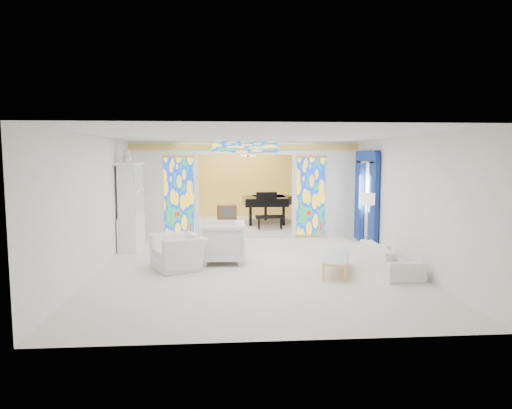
{
  "coord_description": "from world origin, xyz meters",
  "views": [
    {
      "loc": [
        -0.72,
        -12.04,
        2.56
      ],
      "look_at": [
        0.19,
        0.2,
        1.24
      ],
      "focal_mm": 32.0,
      "sensor_mm": 36.0,
      "label": 1
    }
  ],
  "objects": [
    {
      "name": "partition_wall",
      "position": [
        0.0,
        2.0,
        1.65
      ],
      "size": [
        7.0,
        0.22,
        3.0
      ],
      "color": "silver",
      "rests_on": "floor"
    },
    {
      "name": "china_cabinet",
      "position": [
        -3.22,
        0.6,
        1.17
      ],
      "size": [
        0.56,
        1.46,
        2.72
      ],
      "color": "white",
      "rests_on": "floor"
    },
    {
      "name": "alcove_platform",
      "position": [
        0.0,
        4.1,
        0.09
      ],
      "size": [
        6.8,
        3.8,
        0.18
      ],
      "primitive_type": "cube",
      "color": "silver",
      "rests_on": "floor"
    },
    {
      "name": "wall_front",
      "position": [
        0.0,
        -6.0,
        1.5
      ],
      "size": [
        7.0,
        0.02,
        3.0
      ],
      "primitive_type": "cube",
      "color": "silver",
      "rests_on": "floor"
    },
    {
      "name": "floor_lamp",
      "position": [
        3.14,
        -0.21,
        1.33
      ],
      "size": [
        0.47,
        0.47,
        1.56
      ],
      "rotation": [
        0.0,
        0.0,
        0.26
      ],
      "color": "#DFBA4E",
      "rests_on": "floor"
    },
    {
      "name": "wall_left",
      "position": [
        -3.5,
        0.0,
        1.5
      ],
      "size": [
        0.02,
        12.0,
        3.0
      ],
      "primitive_type": "cube",
      "color": "silver",
      "rests_on": "floor"
    },
    {
      "name": "vase",
      "position": [
        -1.53,
        -0.94,
        0.62
      ],
      "size": [
        0.19,
        0.19,
        0.17
      ],
      "primitive_type": "imported",
      "rotation": [
        0.0,
        0.0,
        -0.26
      ],
      "color": "silver",
      "rests_on": "side_table"
    },
    {
      "name": "chandelier",
      "position": [
        0.2,
        4.0,
        2.55
      ],
      "size": [
        0.48,
        0.48,
        0.3
      ],
      "primitive_type": "cylinder",
      "color": "#DFBA4E",
      "rests_on": "ceiling"
    },
    {
      "name": "armchair_left",
      "position": [
        -1.73,
        -1.77,
        0.38
      ],
      "size": [
        1.42,
        1.49,
        0.76
      ],
      "primitive_type": "imported",
      "rotation": [
        0.0,
        0.0,
        -1.14
      ],
      "color": "white",
      "rests_on": "floor"
    },
    {
      "name": "blue_drapes",
      "position": [
        3.4,
        0.7,
        1.58
      ],
      "size": [
        0.14,
        1.85,
        2.65
      ],
      "color": "navy",
      "rests_on": "wall_right"
    },
    {
      "name": "armchair_right",
      "position": [
        -0.73,
        -1.23,
        0.5
      ],
      "size": [
        1.13,
        1.1,
        0.99
      ],
      "primitive_type": "imported",
      "rotation": [
        0.0,
        0.0,
        -1.61
      ],
      "color": "white",
      "rests_on": "floor"
    },
    {
      "name": "floor",
      "position": [
        0.0,
        0.0,
        0.0
      ],
      "size": [
        12.0,
        12.0,
        0.0
      ],
      "primitive_type": "plane",
      "color": "silver",
      "rests_on": "ground"
    },
    {
      "name": "stained_glass_left",
      "position": [
        -2.03,
        1.89,
        1.3
      ],
      "size": [
        0.9,
        0.04,
        2.4
      ],
      "primitive_type": "cube",
      "color": "gold",
      "rests_on": "partition_wall"
    },
    {
      "name": "sofa",
      "position": [
        2.95,
        -2.38,
        0.3
      ],
      "size": [
        0.86,
        2.06,
        0.59
      ],
      "primitive_type": "imported",
      "rotation": [
        0.0,
        0.0,
        1.6
      ],
      "color": "white",
      "rests_on": "floor"
    },
    {
      "name": "stained_glass_transom",
      "position": [
        0.0,
        1.89,
        2.82
      ],
      "size": [
        2.0,
        0.04,
        0.34
      ],
      "primitive_type": "cube",
      "color": "gold",
      "rests_on": "partition_wall"
    },
    {
      "name": "gold_curtain_back",
      "position": [
        0.0,
        5.88,
        1.5
      ],
      "size": [
        6.7,
        0.1,
        2.9
      ],
      "primitive_type": "cube",
      "color": "#F0CC53",
      "rests_on": "wall_back"
    },
    {
      "name": "side_table",
      "position": [
        -1.53,
        -0.94,
        0.35
      ],
      "size": [
        0.53,
        0.53,
        0.53
      ],
      "rotation": [
        0.0,
        0.0,
        -0.27
      ],
      "color": "white",
      "rests_on": "floor"
    },
    {
      "name": "tv_console",
      "position": [
        -0.57,
        3.1,
        0.66
      ],
      "size": [
        0.66,
        0.48,
        0.73
      ],
      "rotation": [
        0.0,
        0.0,
        0.08
      ],
      "color": "brown",
      "rests_on": "alcove_platform"
    },
    {
      "name": "wall_right",
      "position": [
        3.5,
        0.0,
        1.5
      ],
      "size": [
        0.02,
        12.0,
        3.0
      ],
      "primitive_type": "cube",
      "color": "silver",
      "rests_on": "floor"
    },
    {
      "name": "stained_glass_right",
      "position": [
        2.03,
        1.89,
        1.3
      ],
      "size": [
        0.9,
        0.04,
        2.4
      ],
      "primitive_type": "cube",
      "color": "gold",
      "rests_on": "partition_wall"
    },
    {
      "name": "coffee_table",
      "position": [
        1.78,
        -2.36,
        0.34
      ],
      "size": [
        0.99,
        1.76,
        0.37
      ],
      "rotation": [
        0.0,
        0.0,
        -0.3
      ],
      "color": "silver",
      "rests_on": "floor"
    },
    {
      "name": "wall_back",
      "position": [
        0.0,
        6.0,
        1.5
      ],
      "size": [
        7.0,
        0.02,
        3.0
      ],
      "primitive_type": "cube",
      "color": "silver",
      "rests_on": "floor"
    },
    {
      "name": "grand_piano",
      "position": [
        0.92,
        4.11,
        0.95
      ],
      "size": [
        1.82,
        2.86,
        1.14
      ],
      "rotation": [
        0.0,
        0.0,
        0.02
      ],
      "color": "black",
      "rests_on": "alcove_platform"
    },
    {
      "name": "ceiling",
      "position": [
        0.0,
        0.0,
        3.0
      ],
      "size": [
        7.0,
        12.0,
        0.02
      ],
      "primitive_type": "cube",
      "color": "white",
      "rests_on": "wall_back"
    }
  ]
}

